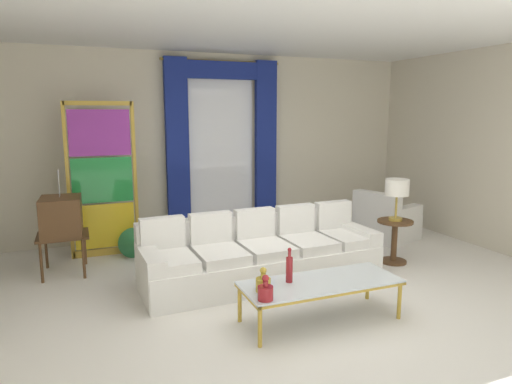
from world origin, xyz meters
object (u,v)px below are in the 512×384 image
Objects in this scene: couch_white_long at (260,255)px; bottle_crystal_tall at (263,283)px; peacock_figurine at (135,244)px; coffee_table at (321,284)px; bottle_blue_decanter at (265,291)px; vintage_tv at (61,218)px; table_lamp_brass at (397,189)px; stained_glass_divider at (103,183)px; armchair_white at (385,222)px; bottle_amber_squat at (289,268)px; round_side_table at (394,237)px.

bottle_crystal_tall is at bearing -110.95° from couch_white_long.
peacock_figurine is (-0.85, 2.68, -0.27)m from bottle_crystal_tall.
bottle_blue_decanter is at bearing -162.45° from coffee_table.
bottle_crystal_tall is (-0.50, -1.29, 0.18)m from couch_white_long.
table_lamp_brass is at bearing -16.19° from vintage_tv.
vintage_tv is 0.87m from stained_glass_divider.
armchair_white is 1.71× the size of peacock_figurine.
couch_white_long is at bearing -160.39° from armchair_white.
bottle_amber_squat is (-0.17, -1.17, 0.25)m from couch_white_long.
bottle_amber_squat is 3.11m from vintage_tv.
bottle_crystal_tall is 2.78m from table_lamp_brass.
peacock_figurine is (-0.79, 2.86, -0.27)m from bottle_blue_decanter.
coffee_table is 1.18× the size of vintage_tv.
couch_white_long is 5.17× the size of table_lamp_brass.
couch_white_long is at bearing 69.55° from bottle_blue_decanter.
peacock_figurine reaches higher than coffee_table.
round_side_table is 0.67m from table_lamp_brass.
bottle_amber_squat is 0.58× the size of peacock_figurine.
round_side_table is (1.95, -0.09, 0.05)m from couch_white_long.
couch_white_long is 1.86× the size of coffee_table.
couch_white_long is 8.50× the size of bottle_amber_squat.
couch_white_long is 1.34× the size of stained_glass_divider.
stained_glass_divider reaches higher than coffee_table.
bottle_amber_squat is 2.83m from peacock_figurine.
couch_white_long reaches higher than armchair_white.
bottle_crystal_tall is at bearing -144.24° from armchair_white.
table_lamp_brass is at bearing 32.64° from coffee_table.
armchair_white reaches higher than bottle_blue_decanter.
stained_glass_divider is at bearing 121.65° from coffee_table.
stained_glass_divider reaches higher than vintage_tv.
round_side_table is (2.45, 1.20, -0.13)m from bottle_crystal_tall.
vintage_tv is (-2.09, 2.30, 0.18)m from bottle_amber_squat.
couch_white_long is 1.21m from bottle_amber_squat.
couch_white_long reaches higher than peacock_figurine.
coffee_table is 2.26m from table_lamp_brass.
peacock_figurine is at bearing 134.18° from couch_white_long.
vintage_tv is at bearing -164.38° from peacock_figurine.
peacock_figurine is at bearing 114.67° from bottle_amber_squat.
table_lamp_brass is (4.21, -1.22, 0.30)m from vintage_tv.
bottle_blue_decanter is 1.00× the size of bottle_crystal_tall.
vintage_tv is at bearing 153.44° from couch_white_long.
stained_glass_divider is (-1.16, 3.20, 0.57)m from bottle_blue_decanter.
bottle_amber_squat is at bearing -61.99° from stained_glass_divider.
coffee_table is 2.67× the size of round_side_table.
coffee_table is at bearing -45.07° from vintage_tv.
coffee_table is 6.81× the size of bottle_blue_decanter.
bottle_amber_squat is 3.46m from armchair_white.
armchair_white is at bearing -6.78° from peacock_figurine.
couch_white_long is 4.95× the size of round_side_table.
armchair_white is at bearing 19.61° from couch_white_long.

